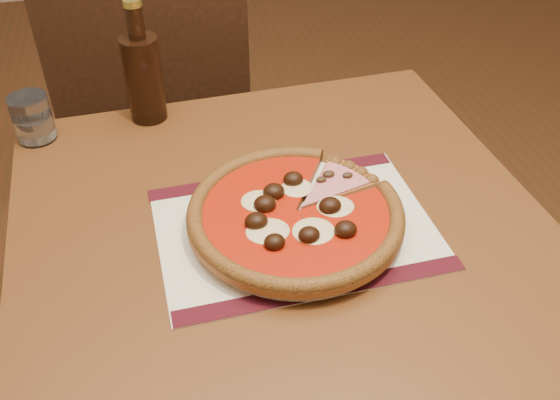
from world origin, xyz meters
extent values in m
cube|color=brown|center=(-0.38, -0.03, 0.73)|extent=(0.84, 0.84, 0.04)
cylinder|color=brown|center=(-0.75, 0.30, 0.35)|extent=(0.05, 0.05, 0.71)
cylinder|color=brown|center=(-0.05, 0.34, 0.35)|extent=(0.05, 0.05, 0.71)
cube|color=black|center=(-0.53, 0.80, 0.46)|extent=(0.50, 0.50, 0.04)
cylinder|color=black|center=(-0.31, 0.98, 0.22)|extent=(0.04, 0.04, 0.44)
cylinder|color=black|center=(-0.70, 1.02, 0.22)|extent=(0.04, 0.04, 0.44)
cylinder|color=black|center=(-0.35, 0.59, 0.22)|extent=(0.04, 0.04, 0.44)
cylinder|color=black|center=(-0.74, 0.63, 0.22)|extent=(0.04, 0.04, 0.44)
cube|color=black|center=(-0.55, 0.60, 0.72)|extent=(0.45, 0.09, 0.47)
cube|color=white|center=(-0.36, -0.04, 0.75)|extent=(0.42, 0.31, 0.00)
cylinder|color=white|center=(-0.36, -0.04, 0.76)|extent=(0.29, 0.29, 0.02)
cylinder|color=#AA5B29|center=(-0.36, -0.04, 0.78)|extent=(0.32, 0.32, 0.01)
torus|color=#9B5E21|center=(-0.36, -0.04, 0.78)|extent=(0.32, 0.32, 0.02)
cylinder|color=#AC1208|center=(-0.36, -0.04, 0.78)|extent=(0.28, 0.28, 0.00)
ellipsoid|color=beige|center=(-0.35, 0.01, 0.79)|extent=(0.05, 0.05, 0.01)
ellipsoid|color=beige|center=(-0.43, 0.01, 0.79)|extent=(0.05, 0.05, 0.01)
ellipsoid|color=beige|center=(-0.40, -0.07, 0.79)|extent=(0.05, 0.05, 0.01)
ellipsoid|color=beige|center=(-0.34, -0.12, 0.79)|extent=(0.05, 0.05, 0.01)
ellipsoid|color=beige|center=(-0.31, -0.04, 0.79)|extent=(0.05, 0.05, 0.01)
ellipsoid|color=black|center=(-0.35, 0.02, 0.80)|extent=(0.03, 0.03, 0.02)
ellipsoid|color=black|center=(-0.41, 0.04, 0.80)|extent=(0.03, 0.03, 0.02)
ellipsoid|color=black|center=(-0.42, -0.02, 0.80)|extent=(0.03, 0.03, 0.02)
ellipsoid|color=black|center=(-0.45, -0.06, 0.80)|extent=(0.03, 0.03, 0.02)
ellipsoid|color=black|center=(-0.40, -0.09, 0.80)|extent=(0.03, 0.03, 0.02)
ellipsoid|color=black|center=(-0.36, -0.13, 0.80)|extent=(0.03, 0.03, 0.02)
ellipsoid|color=black|center=(-0.32, -0.08, 0.80)|extent=(0.03, 0.03, 0.02)
ellipsoid|color=black|center=(-0.28, -0.05, 0.80)|extent=(0.03, 0.03, 0.02)
ellipsoid|color=#3C2915|center=(-0.31, -0.01, 0.79)|extent=(0.02, 0.01, 0.01)
ellipsoid|color=#3C2915|center=(-0.28, 0.02, 0.79)|extent=(0.02, 0.01, 0.01)
ellipsoid|color=#3C2915|center=(-0.32, 0.00, 0.79)|extent=(0.02, 0.01, 0.01)
cylinder|color=white|center=(-0.76, 0.30, 0.79)|extent=(0.07, 0.07, 0.08)
cylinder|color=black|center=(-0.56, 0.33, 0.83)|extent=(0.07, 0.07, 0.16)
cylinder|color=black|center=(-0.56, 0.33, 0.93)|extent=(0.03, 0.03, 0.07)
cylinder|color=#A79C37|center=(-0.56, 0.33, 0.97)|extent=(0.03, 0.03, 0.01)
camera|label=1|loc=(-0.54, -0.71, 1.37)|focal=40.00mm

